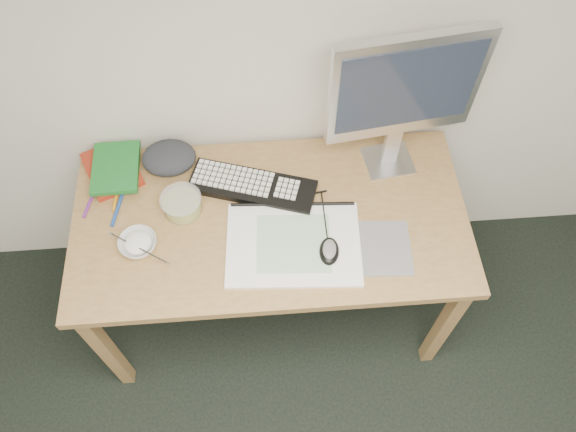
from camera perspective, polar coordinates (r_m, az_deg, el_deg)
name	(u,v)px	position (r m, az deg, el deg)	size (l,w,h in m)	color
desk	(271,230)	(2.05, -1.76, -1.41)	(1.40, 0.70, 0.75)	#A6854C
mousepad	(376,248)	(1.94, 8.96, -3.23)	(0.24, 0.21, 0.00)	slate
sketchpad	(293,244)	(1.92, 0.55, -2.88)	(0.46, 0.33, 0.01)	silver
keyboard	(253,187)	(2.04, -3.62, 3.01)	(0.46, 0.15, 0.03)	black
monitor	(405,91)	(1.89, 11.79, 12.33)	(0.51, 0.18, 0.59)	silver
mouse	(329,249)	(1.89, 4.23, -3.41)	(0.07, 0.11, 0.04)	black
rice_bowl	(138,244)	(1.97, -14.98, -2.75)	(0.13, 0.13, 0.04)	silver
chopsticks	(139,248)	(1.94, -14.90, -3.16)	(0.02, 0.02, 0.24)	#BBBBBE
fruit_tub	(182,204)	(2.01, -10.73, 1.20)	(0.15, 0.15, 0.07)	#DED54E
book_red	(112,169)	(2.19, -17.45, 4.57)	(0.17, 0.23, 0.02)	maroon
book_green	(116,168)	(2.16, -17.10, 4.72)	(0.17, 0.23, 0.02)	#1C7029
cloth_lump	(169,158)	(2.14, -12.01, 5.81)	(0.17, 0.14, 0.07)	#26282D
pencil_pink	(252,217)	(1.98, -3.67, -0.07)	(0.01, 0.01, 0.17)	pink
pencil_tan	(274,216)	(1.98, -1.45, 0.04)	(0.01, 0.01, 0.19)	tan
pencil_black	(302,196)	(2.03, 1.42, 2.09)	(0.01, 0.01, 0.19)	black
marker_blue	(117,209)	(2.08, -16.95, 0.65)	(0.01, 0.01, 0.14)	#1C4499
marker_orange	(117,194)	(2.12, -17.01, 2.11)	(0.01, 0.01, 0.14)	orange
marker_purple	(89,203)	(2.13, -19.52, 1.24)	(0.01, 0.01, 0.12)	#702790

